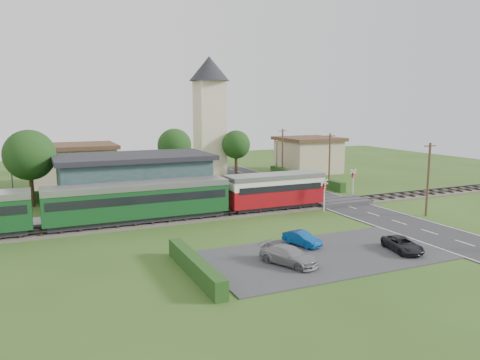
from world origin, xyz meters
name	(u,v)px	position (x,y,z in m)	size (l,w,h in m)	color
ground	(265,217)	(0.00, 0.00, 0.00)	(120.00, 120.00, 0.00)	#2D4C19
railway_track	(255,211)	(0.00, 2.00, 0.11)	(76.00, 3.20, 0.49)	#4C443D
road	(351,207)	(10.00, 0.00, 0.03)	(6.00, 70.00, 0.05)	#28282B
car_park	(324,255)	(-1.50, -12.00, 0.04)	(17.00, 9.00, 0.08)	#333335
crossing_deck	(339,202)	(10.00, 2.00, 0.23)	(6.20, 3.40, 0.45)	#333335
platform	(147,213)	(-10.00, 5.20, 0.23)	(30.00, 3.00, 0.45)	gray
equipment_hut	(57,205)	(-18.00, 5.20, 1.75)	(2.30, 2.30, 2.55)	beige
station_building	(134,179)	(-10.00, 10.99, 2.69)	(16.00, 9.00, 5.30)	#2A4A48
train	(101,203)	(-14.63, 2.00, 2.18)	(43.20, 2.90, 3.40)	#232328
church_tower	(210,107)	(5.00, 28.00, 10.23)	(6.00, 6.00, 17.60)	beige
house_west	(73,165)	(-15.00, 25.00, 2.79)	(10.80, 8.80, 5.50)	tan
house_east	(308,154)	(20.00, 24.00, 2.80)	(8.80, 8.80, 5.50)	tan
hedge_carpark	(195,266)	(-11.00, -12.00, 0.60)	(0.80, 9.00, 1.20)	#193814
hedge_roadside	(303,178)	(14.20, 16.00, 0.60)	(0.80, 18.00, 1.20)	#193814
hedge_station	(127,191)	(-10.00, 15.50, 0.65)	(22.00, 0.80, 1.30)	#193814
tree_a	(29,155)	(-20.00, 14.00, 5.38)	(5.20, 5.20, 8.00)	#332316
tree_b	(175,146)	(-2.00, 23.00, 5.02)	(4.60, 4.60, 7.34)	#332316
tree_c	(236,145)	(8.00, 25.00, 4.65)	(4.20, 4.20, 6.78)	#332316
utility_pole_b	(428,178)	(14.20, -6.00, 3.63)	(1.40, 0.22, 7.00)	#473321
utility_pole_c	(329,160)	(14.20, 10.00, 3.63)	(1.40, 0.22, 7.00)	#473321
utility_pole_d	(282,152)	(14.20, 22.00, 3.63)	(1.40, 0.22, 7.00)	#473321
crossing_signal_near	(324,190)	(6.40, -0.41, 2.14)	(0.84, 0.28, 3.28)	silver
crossing_signal_far	(353,179)	(13.60, 4.39, 2.14)	(0.84, 0.28, 3.28)	silver
streetlamp_west	(11,171)	(-22.00, 20.00, 3.04)	(0.30, 0.30, 5.15)	#3F3F47
streetlamp_east	(277,152)	(16.00, 27.00, 3.04)	(0.30, 0.30, 5.15)	#3F3F47
car_on_road	(290,184)	(9.77, 12.10, 0.64)	(1.40, 3.48, 1.19)	navy
car_park_blue	(302,239)	(-1.74, -9.50, 0.60)	(1.10, 3.17, 1.04)	navy
car_park_silver	(289,255)	(-4.76, -12.76, 0.68)	(1.69, 4.16, 1.21)	gray
car_park_dark	(403,244)	(4.10, -13.68, 0.59)	(1.68, 3.65, 1.01)	black
pedestrian_near	(219,196)	(-2.42, 5.59, 1.24)	(0.58, 0.38, 1.58)	gray
pedestrian_far	(99,207)	(-14.40, 5.34, 1.20)	(0.72, 0.56, 1.49)	gray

